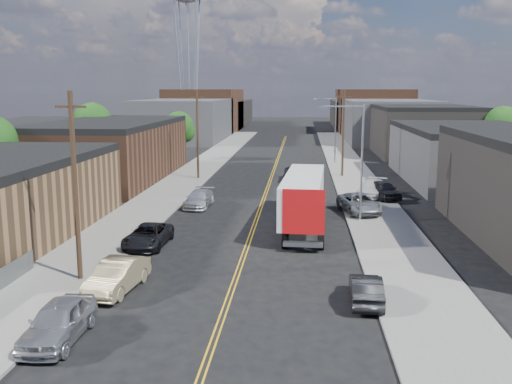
% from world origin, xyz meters
% --- Properties ---
extents(ground, '(260.00, 260.00, 0.00)m').
position_xyz_m(ground, '(0.00, 60.00, 0.00)').
color(ground, black).
rests_on(ground, ground).
extents(centerline, '(0.32, 120.00, 0.01)m').
position_xyz_m(centerline, '(0.00, 45.00, 0.01)').
color(centerline, gold).
rests_on(centerline, ground).
extents(sidewalk_left, '(5.00, 140.00, 0.15)m').
position_xyz_m(sidewalk_left, '(-9.50, 45.00, 0.07)').
color(sidewalk_left, slate).
rests_on(sidewalk_left, ground).
extents(sidewalk_right, '(5.00, 140.00, 0.15)m').
position_xyz_m(sidewalk_right, '(9.50, 45.00, 0.07)').
color(sidewalk_right, slate).
rests_on(sidewalk_right, ground).
extents(warehouse_brown, '(12.00, 26.00, 6.60)m').
position_xyz_m(warehouse_brown, '(-18.00, 44.00, 3.30)').
color(warehouse_brown, '#4D2E1E').
rests_on(warehouse_brown, ground).
extents(industrial_right_b, '(14.00, 24.00, 6.10)m').
position_xyz_m(industrial_right_b, '(22.00, 46.00, 3.05)').
color(industrial_right_b, '#373739').
rests_on(industrial_right_b, ground).
extents(industrial_right_c, '(14.00, 22.00, 7.60)m').
position_xyz_m(industrial_right_c, '(22.00, 72.00, 3.80)').
color(industrial_right_c, black).
rests_on(industrial_right_c, ground).
extents(skyline_left_a, '(16.00, 30.00, 8.00)m').
position_xyz_m(skyline_left_a, '(-20.00, 95.00, 4.00)').
color(skyline_left_a, '#373739').
rests_on(skyline_left_a, ground).
extents(skyline_right_a, '(16.00, 30.00, 8.00)m').
position_xyz_m(skyline_right_a, '(20.00, 95.00, 4.00)').
color(skyline_right_a, '#373739').
rests_on(skyline_right_a, ground).
extents(skyline_left_b, '(16.00, 26.00, 10.00)m').
position_xyz_m(skyline_left_b, '(-20.00, 120.00, 5.00)').
color(skyline_left_b, '#4D2E1E').
rests_on(skyline_left_b, ground).
extents(skyline_right_b, '(16.00, 26.00, 10.00)m').
position_xyz_m(skyline_right_b, '(20.00, 120.00, 5.00)').
color(skyline_right_b, '#4D2E1E').
rests_on(skyline_right_b, ground).
extents(skyline_left_c, '(16.00, 40.00, 7.00)m').
position_xyz_m(skyline_left_c, '(-20.00, 140.00, 3.50)').
color(skyline_left_c, black).
rests_on(skyline_left_c, ground).
extents(skyline_right_c, '(16.00, 40.00, 7.00)m').
position_xyz_m(skyline_right_c, '(20.00, 140.00, 3.50)').
color(skyline_right_c, black).
rests_on(skyline_right_c, ground).
extents(streetlight_near, '(3.39, 0.25, 9.00)m').
position_xyz_m(streetlight_near, '(7.60, 25.00, 5.33)').
color(streetlight_near, gray).
rests_on(streetlight_near, ground).
extents(streetlight_far, '(3.39, 0.25, 9.00)m').
position_xyz_m(streetlight_far, '(7.60, 60.00, 5.33)').
color(streetlight_far, gray).
rests_on(streetlight_far, ground).
extents(utility_pole_left_near, '(1.60, 0.26, 10.00)m').
position_xyz_m(utility_pole_left_near, '(-8.20, 10.00, 5.14)').
color(utility_pole_left_near, black).
rests_on(utility_pole_left_near, ground).
extents(utility_pole_left_far, '(1.60, 0.26, 10.00)m').
position_xyz_m(utility_pole_left_far, '(-8.20, 45.00, 5.14)').
color(utility_pole_left_far, black).
rests_on(utility_pole_left_far, ground).
extents(utility_pole_right, '(1.60, 0.26, 10.00)m').
position_xyz_m(utility_pole_right, '(8.20, 48.00, 5.14)').
color(utility_pole_right, black).
rests_on(utility_pole_right, ground).
extents(tree_left_mid, '(5.10, 5.04, 8.37)m').
position_xyz_m(tree_left_mid, '(-23.94, 55.00, 5.48)').
color(tree_left_mid, black).
rests_on(tree_left_mid, ground).
extents(tree_left_far, '(4.35, 4.20, 6.97)m').
position_xyz_m(tree_left_far, '(-13.94, 62.00, 4.57)').
color(tree_left_far, black).
rests_on(tree_left_far, ground).
extents(tree_right_far, '(4.85, 4.76, 7.91)m').
position_xyz_m(tree_right_far, '(30.06, 60.00, 5.18)').
color(tree_right_far, black).
rests_on(tree_right_far, ground).
extents(semi_truck, '(3.33, 15.47, 4.02)m').
position_xyz_m(semi_truck, '(3.63, 23.85, 2.29)').
color(semi_truck, silver).
rests_on(semi_truck, ground).
extents(car_left_a, '(1.98, 4.81, 1.63)m').
position_xyz_m(car_left_a, '(-6.26, 2.83, 0.82)').
color(car_left_a, '#A5A7AA').
rests_on(car_left_a, ground).
extents(car_left_b, '(2.28, 5.05, 1.61)m').
position_xyz_m(car_left_b, '(-5.73, 8.67, 0.80)').
color(car_left_b, '#948561').
rests_on(car_left_b, ground).
extents(car_left_c, '(2.53, 5.20, 1.43)m').
position_xyz_m(car_left_c, '(-6.40, 16.93, 0.71)').
color(car_left_c, black).
rests_on(car_left_c, ground).
extents(car_left_d, '(2.30, 5.04, 1.43)m').
position_xyz_m(car_left_d, '(-5.33, 29.67, 0.72)').
color(car_left_d, silver).
rests_on(car_left_d, ground).
extents(car_right_oncoming, '(1.60, 4.21, 1.37)m').
position_xyz_m(car_right_oncoming, '(6.60, 8.00, 0.69)').
color(car_right_oncoming, black).
rests_on(car_right_oncoming, ground).
extents(car_right_lot_a, '(3.71, 5.90, 1.52)m').
position_xyz_m(car_right_lot_a, '(8.20, 27.84, 0.91)').
color(car_right_lot_a, '#A7AAAC').
rests_on(car_right_lot_a, sidewalk_right).
extents(car_right_lot_b, '(3.73, 5.64, 1.52)m').
position_xyz_m(car_right_lot_b, '(10.10, 35.09, 0.91)').
color(car_right_lot_b, silver).
rests_on(car_right_lot_b, sidewalk_right).
extents(car_right_lot_c, '(3.14, 5.15, 1.64)m').
position_xyz_m(car_right_lot_c, '(11.00, 34.04, 0.97)').
color(car_right_lot_c, black).
rests_on(car_right_lot_c, sidewalk_right).
extents(car_ahead_truck, '(2.59, 5.61, 1.56)m').
position_xyz_m(car_ahead_truck, '(2.80, 44.87, 0.78)').
color(car_ahead_truck, black).
rests_on(car_ahead_truck, ground).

